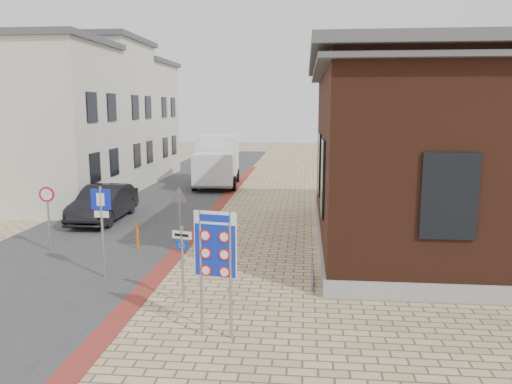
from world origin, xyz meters
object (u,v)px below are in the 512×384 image
at_px(border_sign, 215,247).
at_px(parking_sign, 102,215).
at_px(sedan, 104,203).
at_px(bollard, 138,236).
at_px(box_truck, 217,160).
at_px(essen_sign, 182,254).

xyz_separation_m(border_sign, parking_sign, (-4.00, 3.50, -0.14)).
xyz_separation_m(sedan, parking_sign, (3.00, -7.28, 1.10)).
bearing_deg(sedan, bollard, -56.11).
relative_size(parking_sign, bollard, 2.78).
xyz_separation_m(sedan, border_sign, (7.00, -10.78, 1.24)).
bearing_deg(border_sign, bollard, 132.14).
distance_m(box_truck, border_sign, 21.49).
bearing_deg(essen_sign, sedan, 138.82).
distance_m(border_sign, essen_sign, 2.27).
bearing_deg(box_truck, bollard, -95.62).
bearing_deg(sedan, parking_sign, -68.75).
height_order(sedan, box_truck, box_truck).
relative_size(border_sign, parking_sign, 1.03).
height_order(border_sign, essen_sign, border_sign).
xyz_separation_m(box_truck, bollard, (-0.28, -14.67, -1.16)).
height_order(essen_sign, bollard, essen_sign).
bearing_deg(box_truck, parking_sign, -95.43).
bearing_deg(box_truck, essen_sign, -87.07).
distance_m(essen_sign, parking_sign, 3.34).
bearing_deg(border_sign, box_truck, 110.49).
distance_m(sedan, parking_sign, 7.95).
relative_size(sedan, parking_sign, 1.74).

